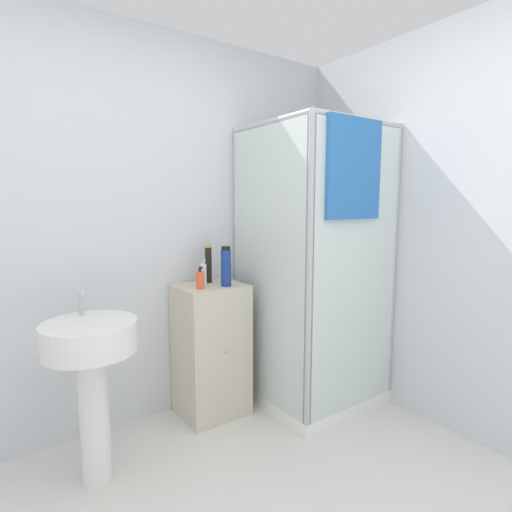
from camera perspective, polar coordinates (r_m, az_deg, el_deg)
The scene contains 8 objects.
wall_back at distance 2.60m, azimuth -19.91°, elevation 3.35°, with size 6.40×0.06×2.50m, color silver.
shower_enclosure at distance 2.86m, azimuth 8.14°, elevation -9.70°, with size 0.82×0.85×1.94m.
vanity_cabinet at distance 2.77m, azimuth -6.45°, elevation -13.11°, with size 0.43×0.39×0.89m.
sink at distance 2.20m, azimuth -22.48°, elevation -13.91°, with size 0.45×0.45×0.98m.
soap_dispenser at distance 2.53m, azimuth -7.98°, elevation -3.36°, with size 0.05×0.05×0.14m.
shampoo_bottle_tall_black at distance 2.70m, azimuth -6.82°, elevation -1.11°, with size 0.04×0.04×0.26m.
shampoo_bottle_blue at distance 2.57m, azimuth -4.31°, elevation -1.54°, with size 0.07×0.07×0.26m.
lotion_bottle_white at distance 2.66m, azimuth -7.51°, elevation -2.50°, with size 0.04×0.04×0.17m.
Camera 1 is at (-0.69, -0.80, 1.43)m, focal length 28.00 mm.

